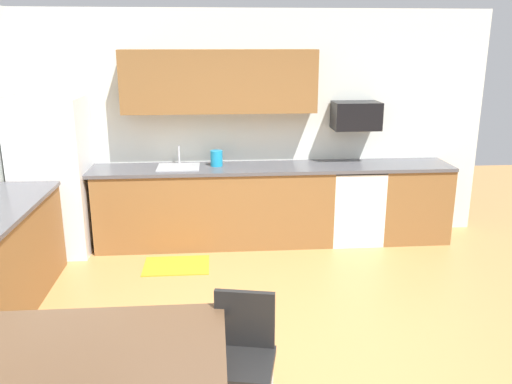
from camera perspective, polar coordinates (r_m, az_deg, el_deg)
ground_plane at (r=4.35m, az=1.10°, el=-16.51°), size 12.00×12.00×0.00m
wall_back at (r=6.39m, az=-1.19°, el=7.10°), size 5.80×0.10×2.70m
cabinet_run_back at (r=6.24m, az=-4.46°, el=-1.66°), size 2.74×0.60×0.90m
cabinet_run_back_right at (r=6.67m, az=16.38°, el=-1.10°), size 0.81×0.60×0.90m
countertop_back at (r=6.13m, az=-0.97°, el=2.62°), size 4.80×0.64×0.04m
upper_cabinets_back at (r=6.10m, az=-3.97°, el=11.84°), size 2.20×0.34×0.70m
refrigerator at (r=6.31m, az=-21.09°, el=1.56°), size 0.76×0.70×1.76m
oven_range at (r=6.46m, az=10.51°, el=-1.23°), size 0.60×0.60×0.91m
microwave at (r=6.33m, az=10.76°, el=8.11°), size 0.54×0.36×0.32m
sink_basin at (r=6.14m, az=-8.36°, el=2.09°), size 0.48×0.40×0.14m
sink_faucet at (r=6.28m, az=-8.32°, el=3.90°), size 0.02×0.02×0.24m
dining_table at (r=3.15m, az=-16.67°, el=-16.65°), size 1.40×0.90×0.73m
chair_near_table at (r=3.39m, az=-1.50°, el=-16.76°), size 0.47×0.47×0.85m
floor_mat at (r=5.81m, az=-8.59°, el=-7.87°), size 0.70×0.50×0.01m
kettle at (r=6.14m, az=-4.29°, el=3.57°), size 0.14×0.14×0.20m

